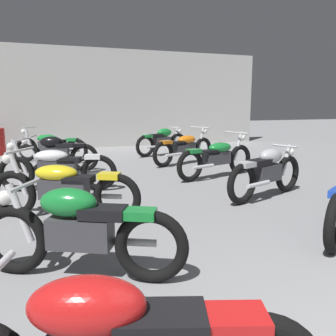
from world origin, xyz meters
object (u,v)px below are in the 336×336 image
motorcycle_left_row_3 (57,167)px  motorcycle_left_row_5 (51,146)px  motorcycle_right_row_4 (184,147)px  motorcycle_left_row_1 (79,230)px  motorcycle_right_row_5 (162,141)px  motorcycle_right_row_2 (267,171)px  motorcycle_right_row_3 (217,157)px  motorcycle_left_row_2 (63,187)px  motorcycle_left_row_4 (56,153)px

motorcycle_left_row_3 → motorcycle_left_row_5: same height
motorcycle_left_row_3 → motorcycle_right_row_4: (3.36, 1.97, 0.00)m
motorcycle_left_row_1 → motorcycle_right_row_5: same height
motorcycle_left_row_1 → motorcycle_left_row_5: (-0.03, 7.10, -0.01)m
motorcycle_right_row_2 → motorcycle_right_row_5: (0.01, 5.45, 0.00)m
motorcycle_left_row_5 → motorcycle_right_row_2: (3.34, -5.30, 0.01)m
motorcycle_right_row_2 → motorcycle_right_row_3: bearing=90.0°
motorcycle_left_row_1 → motorcycle_right_row_2: same height
motorcycle_left_row_2 → motorcycle_left_row_4: bearing=88.9°
motorcycle_left_row_2 → motorcycle_left_row_3: same height
motorcycle_right_row_3 → motorcycle_right_row_5: (0.01, 3.65, 0.01)m
motorcycle_right_row_3 → motorcycle_right_row_4: 1.89m
motorcycle_left_row_5 → motorcycle_left_row_2: bearing=-90.0°
motorcycle_right_row_5 → motorcycle_right_row_2: bearing=-90.1°
motorcycle_left_row_1 → motorcycle_left_row_5: bearing=90.2°
motorcycle_left_row_4 → motorcycle_right_row_5: bearing=28.4°
motorcycle_left_row_1 → motorcycle_right_row_4: 6.43m
motorcycle_left_row_1 → motorcycle_right_row_3: motorcycle_right_row_3 is taller
motorcycle_left_row_5 → motorcycle_right_row_5: motorcycle_left_row_5 is taller
motorcycle_left_row_3 → motorcycle_right_row_2: 3.76m
motorcycle_left_row_3 → motorcycle_left_row_5: (0.00, 3.57, 0.00)m
motorcycle_right_row_4 → motorcycle_left_row_3: bearing=-149.7°
motorcycle_left_row_2 → motorcycle_right_row_2: (3.34, 0.01, 0.01)m
motorcycle_left_row_4 → motorcycle_right_row_4: (3.29, 0.01, -0.01)m
motorcycle_right_row_4 → motorcycle_left_row_5: bearing=154.4°
motorcycle_right_row_4 → motorcycle_right_row_5: size_ratio=1.08×
motorcycle_right_row_2 → motorcycle_right_row_4: size_ratio=0.92×
motorcycle_left_row_4 → motorcycle_left_row_5: motorcycle_left_row_5 is taller
motorcycle_left_row_1 → motorcycle_right_row_5: (3.32, 7.26, 0.00)m
motorcycle_left_row_3 → motorcycle_right_row_3: (3.34, 0.08, 0.00)m
motorcycle_left_row_4 → motorcycle_left_row_3: bearing=-92.0°
motorcycle_left_row_4 → motorcycle_left_row_5: bearing=92.4°
motorcycle_left_row_3 → motorcycle_right_row_4: bearing=30.3°
motorcycle_right_row_2 → motorcycle_right_row_5: same height
motorcycle_left_row_3 → motorcycle_left_row_2: bearing=-90.0°
motorcycle_left_row_1 → motorcycle_right_row_5: 7.98m
motorcycle_left_row_1 → motorcycle_left_row_4: bearing=89.6°
motorcycle_right_row_3 → motorcycle_right_row_5: bearing=89.9°
motorcycle_left_row_5 → motorcycle_right_row_5: bearing=2.6°
motorcycle_right_row_3 → motorcycle_left_row_4: bearing=150.1°
motorcycle_left_row_1 → motorcycle_right_row_3: size_ratio=0.85×
motorcycle_left_row_3 → motorcycle_right_row_3: 3.34m
motorcycle_right_row_4 → motorcycle_left_row_4: bearing=-179.9°
motorcycle_left_row_1 → motorcycle_right_row_4: (3.33, 5.49, -0.01)m
motorcycle_left_row_4 → motorcycle_right_row_2: same height
motorcycle_left_row_3 → motorcycle_right_row_5: (3.35, 3.73, 0.01)m
motorcycle_left_row_2 → motorcycle_left_row_4: motorcycle_left_row_2 is taller
motorcycle_left_row_2 → motorcycle_right_row_5: (3.35, 5.46, 0.01)m
motorcycle_right_row_3 → motorcycle_right_row_2: bearing=-90.0°
motorcycle_left_row_5 → motorcycle_right_row_2: size_ratio=1.01×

